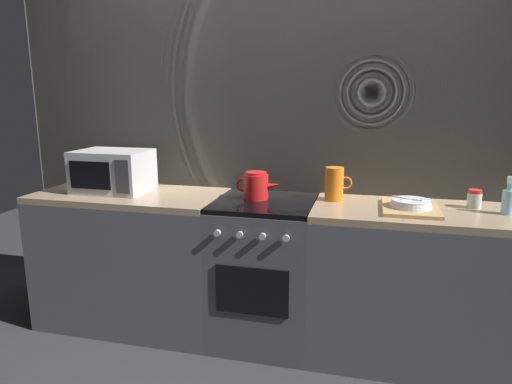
# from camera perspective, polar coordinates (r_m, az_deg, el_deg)

# --- Properties ---
(ground_plane) EXTENTS (8.00, 8.00, 0.00)m
(ground_plane) POSITION_cam_1_polar(r_m,az_deg,el_deg) (3.05, 1.00, -17.76)
(ground_plane) COLOR #2D2D33
(back_wall) EXTENTS (3.60, 0.05, 2.40)m
(back_wall) POSITION_cam_1_polar(r_m,az_deg,el_deg) (2.97, 2.51, 5.97)
(back_wall) COLOR #B2AD9E
(back_wall) RESTS_ON ground_plane
(counter_left) EXTENTS (1.20, 0.60, 0.90)m
(counter_left) POSITION_cam_1_polar(r_m,az_deg,el_deg) (3.16, -15.23, -8.07)
(counter_left) COLOR #515459
(counter_left) RESTS_ON ground_plane
(stove_unit) EXTENTS (0.60, 0.63, 0.90)m
(stove_unit) POSITION_cam_1_polar(r_m,az_deg,el_deg) (2.85, 1.03, -9.94)
(stove_unit) COLOR #4C4C51
(stove_unit) RESTS_ON ground_plane
(counter_right) EXTENTS (1.20, 0.60, 0.90)m
(counter_right) POSITION_cam_1_polar(r_m,az_deg,el_deg) (2.81, 19.60, -11.06)
(counter_right) COLOR #515459
(counter_right) RESTS_ON ground_plane
(microwave) EXTENTS (0.46, 0.35, 0.27)m
(microwave) POSITION_cam_1_polar(r_m,az_deg,el_deg) (3.08, -17.60, 2.53)
(microwave) COLOR #B2B2B7
(microwave) RESTS_ON counter_left
(kettle) EXTENTS (0.28, 0.15, 0.17)m
(kettle) POSITION_cam_1_polar(r_m,az_deg,el_deg) (2.74, 0.02, 0.80)
(kettle) COLOR red
(kettle) RESTS_ON stove_unit
(pitcher) EXTENTS (0.16, 0.11, 0.20)m
(pitcher) POSITION_cam_1_polar(r_m,az_deg,el_deg) (2.74, 9.88, 1.01)
(pitcher) COLOR orange
(pitcher) RESTS_ON counter_right
(dish_pile) EXTENTS (0.30, 0.40, 0.07)m
(dish_pile) POSITION_cam_1_polar(r_m,az_deg,el_deg) (2.63, 18.91, -1.67)
(dish_pile) COLOR tan
(dish_pile) RESTS_ON counter_right
(spice_jar) EXTENTS (0.08, 0.08, 0.10)m
(spice_jar) POSITION_cam_1_polar(r_m,az_deg,el_deg) (2.81, 25.84, -0.81)
(spice_jar) COLOR silver
(spice_jar) RESTS_ON counter_right
(spray_bottle) EXTENTS (0.08, 0.06, 0.20)m
(spray_bottle) POSITION_cam_1_polar(r_m,az_deg,el_deg) (2.74, 29.27, -0.86)
(spray_bottle) COLOR #8CCCE5
(spray_bottle) RESTS_ON counter_right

